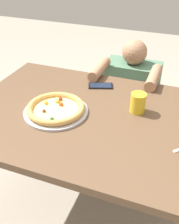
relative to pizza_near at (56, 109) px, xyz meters
The scene contains 6 objects.
ground_plane 0.79m from the pizza_near, 16.38° to the left, with size 8.00×8.00×0.00m, color #9E9384.
dining_table 0.22m from the pizza_near, 16.38° to the left, with size 1.36×0.94×0.75m.
pizza_near is the anchor object (origin of this frame).
drink_cup_colored 0.44m from the pizza_near, 22.20° to the left, with size 0.08×0.08×0.11m.
cell_phone 0.38m from the pizza_near, 70.43° to the left, with size 0.17×0.12×0.01m.
diner_seated 0.87m from the pizza_near, 72.06° to the left, with size 0.43×0.53×0.93m.
Camera 1 is at (0.41, -1.10, 1.55)m, focal length 42.86 mm.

